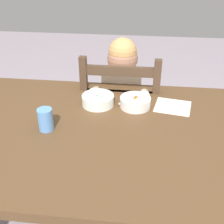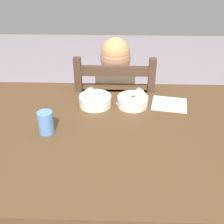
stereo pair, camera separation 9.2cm
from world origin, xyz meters
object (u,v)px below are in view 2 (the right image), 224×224
object	(u,v)px
dining_chair	(115,121)
bowl_of_carrots	(133,101)
drinking_cup	(46,122)
dining_table	(111,148)
bowl_of_peas	(95,100)
child_figure	(115,95)
spoon	(124,103)

from	to	relation	value
dining_chair	bowl_of_carrots	world-z (taller)	dining_chair
bowl_of_carrots	drinking_cup	distance (m)	0.43
dining_table	bowl_of_carrots	world-z (taller)	bowl_of_carrots
dining_chair	bowl_of_carrots	bearing A→B (deg)	-73.42
dining_table	drinking_cup	bearing A→B (deg)	-174.46
dining_table	bowl_of_peas	bearing A→B (deg)	110.88
child_figure	bowl_of_carrots	xyz separation A→B (m)	(0.09, -0.29, 0.12)
dining_table	child_figure	world-z (taller)	child_figure
bowl_of_carrots	child_figure	bearing A→B (deg)	107.01
bowl_of_carrots	drinking_cup	size ratio (longest dim) A/B	1.52
dining_chair	drinking_cup	distance (m)	0.68
dining_table	child_figure	distance (m)	0.50
child_figure	bowl_of_peas	bearing A→B (deg)	-107.01
drinking_cup	child_figure	bearing A→B (deg)	62.93
dining_table	drinking_cup	size ratio (longest dim) A/B	15.07
bowl_of_carrots	bowl_of_peas	bearing A→B (deg)	-180.00
bowl_of_peas	spoon	bearing A→B (deg)	9.14
bowl_of_peas	drinking_cup	size ratio (longest dim) A/B	1.61
dining_table	spoon	world-z (taller)	spoon
bowl_of_carrots	drinking_cup	world-z (taller)	drinking_cup
bowl_of_peas	dining_table	bearing A→B (deg)	-69.12
child_figure	bowl_of_peas	xyz separation A→B (m)	(-0.09, -0.29, 0.12)
drinking_cup	bowl_of_carrots	bearing A→B (deg)	33.37
spoon	child_figure	bearing A→B (deg)	100.05
dining_table	dining_chair	distance (m)	0.54
bowl_of_carrots	spoon	size ratio (longest dim) A/B	1.07
spoon	dining_table	bearing A→B (deg)	-103.62
dining_chair	child_figure	bearing A→B (deg)	-90.10
spoon	drinking_cup	world-z (taller)	drinking_cup
spoon	drinking_cup	distance (m)	0.41
bowl_of_peas	bowl_of_carrots	size ratio (longest dim) A/B	1.06
bowl_of_peas	bowl_of_carrots	xyz separation A→B (m)	(0.18, 0.00, -0.00)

